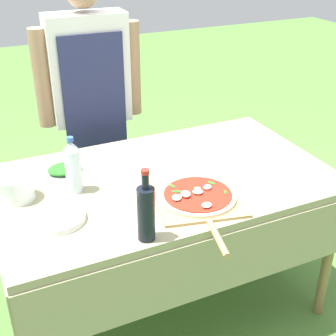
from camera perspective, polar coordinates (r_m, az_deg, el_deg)
The scene contains 9 objects.
ground_plane at distance 2.54m, azimuth -0.39°, elevation -16.00°, with size 12.00×12.00×0.00m, color #517F38.
prep_table at distance 2.13m, azimuth -0.45°, elevation -3.01°, with size 1.50×0.90×0.75m.
person_cook at distance 2.62m, azimuth -9.42°, elevation 8.68°, with size 0.58×0.20×1.54m.
pizza_on_peel at distance 1.91m, azimuth 3.70°, elevation -3.66°, with size 0.41×0.58×0.06m.
oil_bottle at distance 1.64m, azimuth -2.69°, elevation -5.41°, with size 0.06×0.06×0.28m.
water_bottle at distance 1.96m, azimuth -11.51°, elevation 0.23°, with size 0.07×0.07×0.25m.
herb_container at distance 2.16m, azimuth -12.47°, elevation -0.17°, with size 0.18×0.14×0.04m.
mixing_tub at distance 2.00m, azimuth -17.98°, elevation -2.33°, with size 0.14×0.14×0.10m, color silver.
plate_stack at distance 1.84m, azimuth -13.40°, elevation -5.89°, with size 0.22×0.22×0.02m.
Camera 1 is at (-0.74, -1.66, 1.77)m, focal length 50.00 mm.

